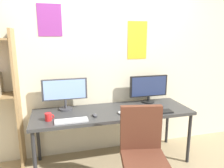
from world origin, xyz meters
The scene contains 10 objects.
wall_back centered at (0.00, 1.02, 1.30)m, with size 4.47×0.11×2.60m.
desk centered at (0.00, 0.60, 0.69)m, with size 2.07×0.68×0.74m.
office_chair centered at (0.12, -0.13, 0.40)m, with size 0.52×0.52×0.99m.
monitor_left centered at (-0.60, 0.81, 0.99)m, with size 0.59×0.18×0.42m.
monitor_right centered at (0.60, 0.81, 0.96)m, with size 0.58×0.18×0.40m.
keyboard_left centered at (-0.56, 0.37, 0.75)m, with size 0.38×0.13×0.02m, color silver.
keyboard_right centered at (0.56, 0.37, 0.75)m, with size 0.33×0.13×0.02m, color black.
mouse_left_side centered at (0.06, 0.46, 0.76)m, with size 0.06×0.10×0.03m, color silver.
mouse_right_side centered at (-0.27, 0.46, 0.76)m, with size 0.06×0.10×0.03m, color #38383D.
coffee_mug centered at (-0.81, 0.47, 0.79)m, with size 0.11×0.08×0.09m.
Camera 1 is at (-0.70, -1.96, 1.70)m, focal length 34.07 mm.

